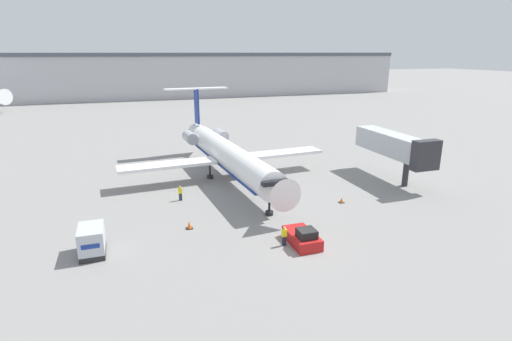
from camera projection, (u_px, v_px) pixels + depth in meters
name	position (u px, v px, depth m)	size (l,w,h in m)	color
ground_plane	(304.00, 248.00, 32.80)	(600.00, 600.00, 0.00)	gray
terminal_building	(158.00, 75.00, 139.61)	(180.00, 16.80, 15.33)	#B2B2B7
airplane_main	(227.00, 154.00, 50.04)	(26.64, 32.06, 10.25)	white
pushback_tug	(302.00, 237.00, 33.39)	(2.07, 3.99, 1.66)	#B21919
luggage_cart	(92.00, 241.00, 31.56)	(1.90, 3.05, 2.30)	#232326
worker_near_tug	(284.00, 236.00, 33.05)	(0.40, 0.24, 1.68)	#232838
worker_by_wing	(180.00, 193.00, 43.16)	(0.40, 0.24, 1.68)	#232838
traffic_cone_left	(189.00, 225.00, 36.36)	(0.60, 0.60, 0.70)	black
traffic_cone_right	(342.00, 200.00, 42.67)	(0.54, 0.54, 0.60)	black
jet_bridge	(395.00, 145.00, 49.14)	(3.20, 12.69, 6.19)	#2D2D33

